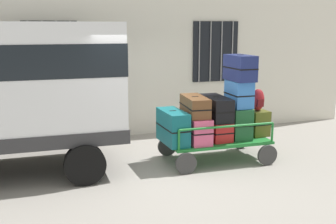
{
  "coord_description": "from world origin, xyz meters",
  "views": [
    {
      "loc": [
        -2.08,
        -7.29,
        2.65
      ],
      "look_at": [
        0.2,
        0.01,
        1.05
      ],
      "focal_mm": 44.38,
      "sensor_mm": 36.0,
      "label": 1
    }
  ],
  "objects_px": {
    "suitcase_midleft_bottom": "(195,128)",
    "suitcase_right_bottom": "(257,123)",
    "suitcase_center_middle": "(216,108)",
    "suitcase_left_bottom": "(173,127)",
    "suitcase_center_bottom": "(217,130)",
    "suitcase_midright_top": "(240,68)",
    "luggage_cart": "(216,143)",
    "suitcase_midright_bottom": "(237,122)",
    "backpack": "(258,100)",
    "suitcase_midleft_middle": "(195,106)",
    "suitcase_midright_middle": "(239,94)"
  },
  "relations": [
    {
      "from": "suitcase_center_middle",
      "to": "suitcase_right_bottom",
      "type": "height_order",
      "value": "suitcase_center_middle"
    },
    {
      "from": "suitcase_left_bottom",
      "to": "backpack",
      "type": "xyz_separation_m",
      "value": [
        1.79,
        -0.0,
        0.42
      ]
    },
    {
      "from": "suitcase_midright_top",
      "to": "suitcase_center_bottom",
      "type": "bearing_deg",
      "value": 178.05
    },
    {
      "from": "suitcase_center_bottom",
      "to": "backpack",
      "type": "relative_size",
      "value": 1.7
    },
    {
      "from": "suitcase_midleft_middle",
      "to": "suitcase_midright_middle",
      "type": "relative_size",
      "value": 1.5
    },
    {
      "from": "suitcase_midright_top",
      "to": "backpack",
      "type": "relative_size",
      "value": 1.71
    },
    {
      "from": "backpack",
      "to": "suitcase_midright_middle",
      "type": "bearing_deg",
      "value": 179.74
    },
    {
      "from": "suitcase_center_bottom",
      "to": "suitcase_right_bottom",
      "type": "xyz_separation_m",
      "value": [
        0.91,
        0.03,
        0.07
      ]
    },
    {
      "from": "suitcase_midleft_bottom",
      "to": "suitcase_center_middle",
      "type": "relative_size",
      "value": 1.04
    },
    {
      "from": "suitcase_center_bottom",
      "to": "suitcase_midright_top",
      "type": "bearing_deg",
      "value": -1.95
    },
    {
      "from": "suitcase_left_bottom",
      "to": "suitcase_center_middle",
      "type": "xyz_separation_m",
      "value": [
        0.91,
        0.07,
        0.3
      ]
    },
    {
      "from": "luggage_cart",
      "to": "suitcase_right_bottom",
      "type": "distance_m",
      "value": 0.97
    },
    {
      "from": "suitcase_left_bottom",
      "to": "suitcase_midright_middle",
      "type": "bearing_deg",
      "value": -0.04
    },
    {
      "from": "suitcase_midright_middle",
      "to": "suitcase_center_bottom",
      "type": "bearing_deg",
      "value": 178.68
    },
    {
      "from": "luggage_cart",
      "to": "suitcase_midright_bottom",
      "type": "height_order",
      "value": "suitcase_midright_bottom"
    },
    {
      "from": "luggage_cart",
      "to": "suitcase_midright_bottom",
      "type": "relative_size",
      "value": 2.6
    },
    {
      "from": "suitcase_center_middle",
      "to": "suitcase_midright_middle",
      "type": "bearing_deg",
      "value": -8.47
    },
    {
      "from": "luggage_cart",
      "to": "suitcase_center_middle",
      "type": "bearing_deg",
      "value": 90.0
    },
    {
      "from": "suitcase_midleft_bottom",
      "to": "suitcase_midright_bottom",
      "type": "relative_size",
      "value": 1.25
    },
    {
      "from": "suitcase_center_middle",
      "to": "suitcase_right_bottom",
      "type": "xyz_separation_m",
      "value": [
        0.91,
        -0.03,
        -0.35
      ]
    },
    {
      "from": "suitcase_center_middle",
      "to": "backpack",
      "type": "distance_m",
      "value": 0.9
    },
    {
      "from": "luggage_cart",
      "to": "suitcase_midright_middle",
      "type": "distance_m",
      "value": 1.07
    },
    {
      "from": "suitcase_midleft_middle",
      "to": "suitcase_midright_bottom",
      "type": "relative_size",
      "value": 1.16
    },
    {
      "from": "suitcase_center_middle",
      "to": "luggage_cart",
      "type": "bearing_deg",
      "value": -90.0
    },
    {
      "from": "suitcase_midleft_bottom",
      "to": "suitcase_midright_top",
      "type": "height_order",
      "value": "suitcase_midright_top"
    },
    {
      "from": "suitcase_midright_bottom",
      "to": "suitcase_midright_top",
      "type": "xyz_separation_m",
      "value": [
        0.0,
        -0.03,
        1.09
      ]
    },
    {
      "from": "suitcase_midleft_bottom",
      "to": "suitcase_midright_middle",
      "type": "distance_m",
      "value": 1.11
    },
    {
      "from": "suitcase_midright_bottom",
      "to": "suitcase_midleft_bottom",
      "type": "bearing_deg",
      "value": -179.57
    },
    {
      "from": "suitcase_right_bottom",
      "to": "backpack",
      "type": "distance_m",
      "value": 0.48
    },
    {
      "from": "suitcase_midright_middle",
      "to": "suitcase_midright_bottom",
      "type": "bearing_deg",
      "value": 90.0
    },
    {
      "from": "suitcase_midleft_middle",
      "to": "suitcase_midright_bottom",
      "type": "xyz_separation_m",
      "value": [
        0.91,
        -0.01,
        -0.38
      ]
    },
    {
      "from": "suitcase_midleft_bottom",
      "to": "suitcase_center_bottom",
      "type": "relative_size",
      "value": 1.32
    },
    {
      "from": "suitcase_midleft_bottom",
      "to": "suitcase_left_bottom",
      "type": "bearing_deg",
      "value": -178.4
    },
    {
      "from": "suitcase_midleft_middle",
      "to": "suitcase_right_bottom",
      "type": "distance_m",
      "value": 1.43
    },
    {
      "from": "suitcase_left_bottom",
      "to": "suitcase_center_middle",
      "type": "distance_m",
      "value": 0.96
    },
    {
      "from": "suitcase_midleft_bottom",
      "to": "suitcase_right_bottom",
      "type": "distance_m",
      "value": 1.37
    },
    {
      "from": "suitcase_midright_middle",
      "to": "suitcase_midright_top",
      "type": "height_order",
      "value": "suitcase_midright_top"
    },
    {
      "from": "suitcase_left_bottom",
      "to": "suitcase_midleft_middle",
      "type": "bearing_deg",
      "value": 3.78
    },
    {
      "from": "suitcase_midright_bottom",
      "to": "backpack",
      "type": "bearing_deg",
      "value": -3.02
    },
    {
      "from": "suitcase_right_bottom",
      "to": "suitcase_left_bottom",
      "type": "bearing_deg",
      "value": -178.81
    },
    {
      "from": "suitcase_center_bottom",
      "to": "backpack",
      "type": "height_order",
      "value": "backpack"
    },
    {
      "from": "luggage_cart",
      "to": "suitcase_right_bottom",
      "type": "height_order",
      "value": "suitcase_right_bottom"
    },
    {
      "from": "suitcase_midright_middle",
      "to": "suitcase_midleft_middle",
      "type": "bearing_deg",
      "value": 178.04
    },
    {
      "from": "suitcase_center_bottom",
      "to": "suitcase_center_middle",
      "type": "bearing_deg",
      "value": 90.0
    },
    {
      "from": "suitcase_midleft_bottom",
      "to": "suitcase_midright_bottom",
      "type": "xyz_separation_m",
      "value": [
        0.91,
        0.01,
        0.06
      ]
    },
    {
      "from": "suitcase_midleft_bottom",
      "to": "suitcase_midleft_middle",
      "type": "height_order",
      "value": "suitcase_midleft_middle"
    },
    {
      "from": "suitcase_center_middle",
      "to": "suitcase_midleft_bottom",
      "type": "bearing_deg",
      "value": -173.23
    },
    {
      "from": "suitcase_midright_top",
      "to": "suitcase_right_bottom",
      "type": "distance_m",
      "value": 1.23
    },
    {
      "from": "luggage_cart",
      "to": "suitcase_midleft_bottom",
      "type": "distance_m",
      "value": 0.56
    },
    {
      "from": "suitcase_right_bottom",
      "to": "suitcase_midleft_middle",
      "type": "bearing_deg",
      "value": -179.68
    }
  ]
}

